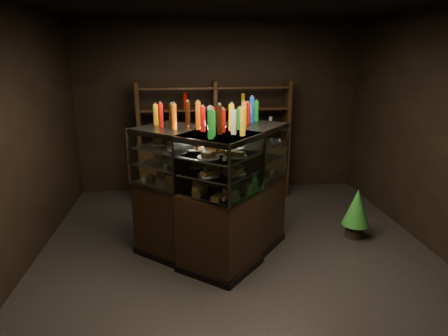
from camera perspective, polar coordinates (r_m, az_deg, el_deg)
The scene contains 7 objects.
ground at distance 5.25m, azimuth 1.77°, elevation -11.70°, with size 5.00×5.00×0.00m, color black.
room_shell at distance 4.67m, azimuth 1.98°, elevation 9.85°, with size 5.02×5.02×3.01m.
display_case at distance 4.90m, azimuth -1.22°, elevation -6.92°, with size 2.02×1.62×1.61m.
food_display at distance 4.66m, azimuth -1.27°, elevation 1.16°, with size 1.54×1.15×0.49m.
bottles_top at distance 4.56m, azimuth -1.32°, elevation 7.25°, with size 1.36×1.01×0.30m.
potted_conifer at distance 5.72m, azimuth 18.46°, elevation -5.25°, with size 0.37×0.37×0.78m.
back_shelving at distance 6.92m, azimuth -1.33°, elevation 0.68°, with size 2.56×0.51×2.00m.
Camera 1 is at (-0.62, -4.59, 2.46)m, focal length 32.00 mm.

